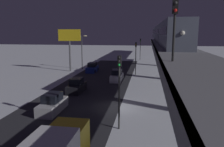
{
  "coord_description": "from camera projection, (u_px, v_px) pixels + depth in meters",
  "views": [
    {
      "loc": [
        -3.19,
        23.61,
        8.27
      ],
      "look_at": [
        2.46,
        -11.59,
        1.68
      ],
      "focal_mm": 35.73,
      "sensor_mm": 36.0,
      "label": 1
    }
  ],
  "objects": [
    {
      "name": "ground_plane",
      "position": [
        117.0,
        107.0,
        24.92
      ],
      "size": [
        240.0,
        240.0,
        0.0
      ],
      "primitive_type": "plane",
      "color": "silver"
    },
    {
      "name": "avenue_asphalt",
      "position": [
        73.0,
        105.0,
        25.73
      ],
      "size": [
        11.0,
        82.85,
        0.01
      ],
      "primitive_type": "cube",
      "color": "#28282D",
      "rests_on": "ground_plane"
    },
    {
      "name": "elevated_railway",
      "position": [
        179.0,
        60.0,
        22.93
      ],
      "size": [
        5.0,
        82.85,
        6.35
      ],
      "color": "slate",
      "rests_on": "ground_plane"
    },
    {
      "name": "subway_train",
      "position": [
        161.0,
        33.0,
        57.4
      ],
      "size": [
        2.94,
        74.07,
        3.4
      ],
      "color": "#4C5160",
      "rests_on": "elevated_railway"
    },
    {
      "name": "rail_signal",
      "position": [
        175.0,
        20.0,
        14.56
      ],
      "size": [
        0.36,
        0.41,
        4.0
      ],
      "color": "black",
      "rests_on": "elevated_railway"
    },
    {
      "name": "sedan_blue",
      "position": [
        92.0,
        68.0,
        47.53
      ],
      "size": [
        1.91,
        4.71,
        1.97
      ],
      "color": "navy",
      "rests_on": "ground_plane"
    },
    {
      "name": "sedan_white",
      "position": [
        117.0,
        76.0,
        38.64
      ],
      "size": [
        1.8,
        4.61,
        1.97
      ],
      "rotation": [
        0.0,
        0.0,
        3.14
      ],
      "color": "silver",
      "rests_on": "ground_plane"
    },
    {
      "name": "sedan_silver",
      "position": [
        53.0,
        104.0,
        23.53
      ],
      "size": [
        1.8,
        4.58,
        1.97
      ],
      "color": "#B2B2B7",
      "rests_on": "ground_plane"
    },
    {
      "name": "sedan_black",
      "position": [
        77.0,
        86.0,
        31.41
      ],
      "size": [
        1.8,
        4.39,
        1.97
      ],
      "color": "black",
      "rests_on": "ground_plane"
    },
    {
      "name": "traffic_light_near",
      "position": [
        119.0,
        82.0,
        18.65
      ],
      "size": [
        0.32,
        0.44,
        6.4
      ],
      "color": "#2D2D2D",
      "rests_on": "ground_plane"
    },
    {
      "name": "traffic_light_mid",
      "position": [
        136.0,
        54.0,
        43.4
      ],
      "size": [
        0.32,
        0.44,
        6.4
      ],
      "color": "#2D2D2D",
      "rests_on": "ground_plane"
    },
    {
      "name": "traffic_light_far",
      "position": [
        140.0,
        46.0,
        68.15
      ],
      "size": [
        0.32,
        0.44,
        6.4
      ],
      "color": "#2D2D2D",
      "rests_on": "ground_plane"
    },
    {
      "name": "commercial_billboard",
      "position": [
        69.0,
        39.0,
        47.02
      ],
      "size": [
        4.8,
        0.36,
        8.9
      ],
      "color": "#4C4C51",
      "rests_on": "ground_plane"
    },
    {
      "name": "street_lamp_far",
      "position": [
        83.0,
        48.0,
        50.08
      ],
      "size": [
        1.35,
        0.44,
        7.65
      ],
      "color": "#38383D",
      "rests_on": "ground_plane"
    }
  ]
}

